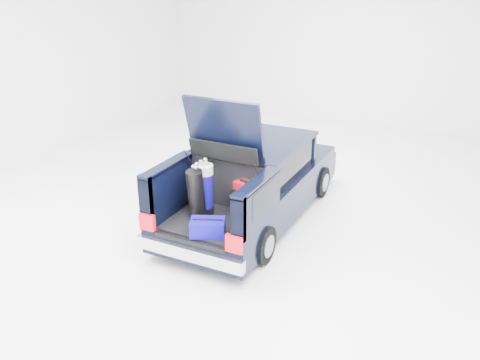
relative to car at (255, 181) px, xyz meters
The scene contains 6 objects.
ground 0.68m from the car, 90.00° to the right, with size 14.00×14.00×0.00m, color white.
car is the anchor object (origin of this frame).
red_suitcase 1.28m from the car, 71.58° to the right, with size 0.42×0.36×0.60m.
black_golf_bag 1.70m from the car, 98.08° to the right, with size 0.29×0.38×0.94m.
blue_golf_bag 1.45m from the car, 99.69° to the right, with size 0.31×0.31×0.94m.
blue_duffel 2.01m from the car, 85.32° to the right, with size 0.60×0.51×0.27m.
Camera 1 is at (3.56, -7.62, 4.26)m, focal length 38.00 mm.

